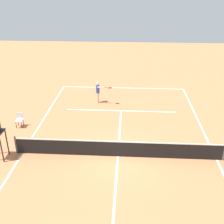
# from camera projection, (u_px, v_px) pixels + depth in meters

# --- Properties ---
(ground_plane) EXTENTS (60.00, 60.00, 0.00)m
(ground_plane) POSITION_uv_depth(u_px,v_px,m) (118.00, 156.00, 15.08)
(ground_plane) COLOR #D37A4C
(court_lines) EXTENTS (10.68, 21.09, 0.01)m
(court_lines) POSITION_uv_depth(u_px,v_px,m) (118.00, 156.00, 15.08)
(court_lines) COLOR white
(court_lines) RESTS_ON ground
(tennis_net) EXTENTS (11.28, 0.10, 1.07)m
(tennis_net) POSITION_uv_depth(u_px,v_px,m) (118.00, 149.00, 14.86)
(tennis_net) COLOR #4C4C51
(tennis_net) RESTS_ON ground
(player_serving) EXTENTS (1.26, 0.66, 1.70)m
(player_serving) POSITION_uv_depth(u_px,v_px,m) (98.00, 90.00, 21.17)
(player_serving) COLOR beige
(player_serving) RESTS_ON ground
(tennis_ball) EXTENTS (0.07, 0.07, 0.07)m
(tennis_ball) POSITION_uv_depth(u_px,v_px,m) (102.00, 118.00, 19.16)
(tennis_ball) COLOR #CCE033
(tennis_ball) RESTS_ON ground
(courtside_chair_mid) EXTENTS (0.44, 0.46, 0.95)m
(courtside_chair_mid) POSITION_uv_depth(u_px,v_px,m) (20.00, 119.00, 17.90)
(courtside_chair_mid) COLOR #262626
(courtside_chair_mid) RESTS_ON ground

